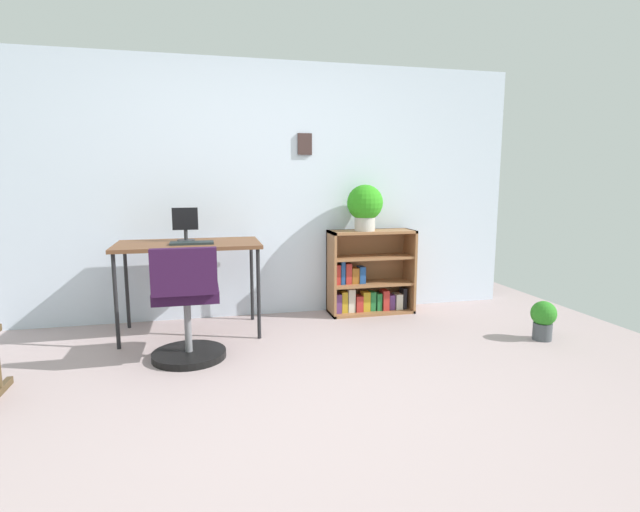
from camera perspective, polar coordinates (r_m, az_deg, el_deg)
ground_plane at (r=2.72m, az=-4.28°, el=-18.75°), size 6.24×6.24×0.00m
wall_back at (r=4.55m, az=-8.87°, el=7.51°), size 5.20×0.12×2.32m
desk at (r=4.09m, az=-15.12°, el=0.74°), size 1.14×0.63×0.76m
monitor at (r=4.17m, az=-15.48°, el=3.62°), size 0.21×0.14×0.28m
keyboard at (r=3.99m, az=-14.77°, el=1.49°), size 0.34×0.15×0.02m
office_chair at (r=3.52m, az=-15.30°, el=-6.24°), size 0.52×0.55×0.83m
bookshelf_low at (r=4.68m, az=5.64°, el=-2.42°), size 0.81×0.30×0.79m
potted_plant_on_shelf at (r=4.53m, az=5.29°, el=5.95°), size 0.33×0.33×0.43m
potted_plant_floor at (r=4.28m, az=24.67°, el=-6.65°), size 0.20×0.20×0.31m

